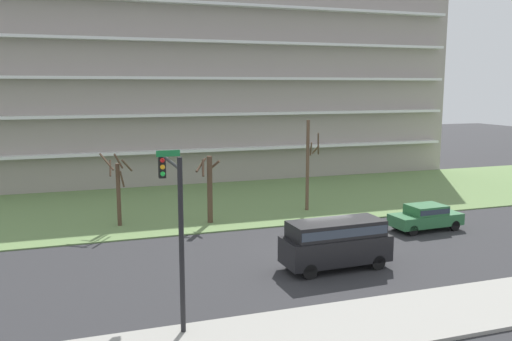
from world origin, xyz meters
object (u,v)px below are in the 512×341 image
(tree_left, at_px, (209,187))
(tree_center, at_px, (309,164))
(tree_far_left, at_px, (118,188))
(van_black_near_left, at_px, (336,240))
(traffic_signal_mast, at_px, (174,208))
(sedan_green_center_left, at_px, (426,216))

(tree_left, xyz_separation_m, tree_center, (7.40, 1.15, 0.97))
(tree_far_left, xyz_separation_m, tree_left, (5.55, -0.99, -0.05))
(van_black_near_left, bearing_deg, tree_center, 70.16)
(tree_left, bearing_deg, traffic_signal_mast, -108.82)
(traffic_signal_mast, bearing_deg, sedan_green_center_left, 24.68)
(tree_center, distance_m, van_black_near_left, 12.15)
(traffic_signal_mast, bearing_deg, van_black_near_left, 21.03)
(tree_far_left, height_order, tree_center, tree_center)
(tree_far_left, height_order, van_black_near_left, tree_far_left)
(tree_center, relative_size, sedan_green_center_left, 1.43)
(tree_center, height_order, van_black_near_left, tree_center)
(tree_center, xyz_separation_m, sedan_green_center_left, (4.76, -6.91, -2.51))
(tree_left, height_order, sedan_green_center_left, tree_left)
(tree_center, distance_m, traffic_signal_mast, 18.90)
(van_black_near_left, bearing_deg, traffic_signal_mast, -160.93)
(tree_far_left, distance_m, sedan_green_center_left, 19.01)
(tree_center, bearing_deg, traffic_signal_mast, -129.38)
(tree_far_left, xyz_separation_m, traffic_signal_mast, (0.96, -14.43, 1.83))
(van_black_near_left, xyz_separation_m, sedan_green_center_left, (8.43, 4.50, -0.52))
(tree_far_left, relative_size, van_black_near_left, 0.89)
(tree_center, height_order, sedan_green_center_left, tree_center)
(tree_left, xyz_separation_m, traffic_signal_mast, (-4.58, -13.44, 1.88))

